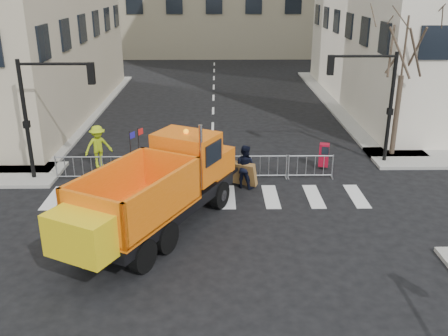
{
  "coord_description": "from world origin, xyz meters",
  "views": [
    {
      "loc": [
        0.27,
        -13.48,
        8.52
      ],
      "look_at": [
        0.5,
        2.5,
        2.43
      ],
      "focal_mm": 40.0,
      "sensor_mm": 36.0,
      "label": 1
    }
  ],
  "objects_px": {
    "cop_a": "(209,161)",
    "newspaper_box": "(324,155)",
    "cop_c": "(206,168)",
    "plow_truck": "(156,189)",
    "cop_b": "(245,167)",
    "worker": "(98,146)"
  },
  "relations": [
    {
      "from": "cop_a",
      "to": "newspaper_box",
      "type": "xyz_separation_m",
      "value": [
        5.4,
        1.73,
        -0.33
      ]
    },
    {
      "from": "cop_c",
      "to": "plow_truck",
      "type": "bearing_deg",
      "value": 11.67
    },
    {
      "from": "cop_b",
      "to": "worker",
      "type": "relative_size",
      "value": 0.95
    },
    {
      "from": "cop_a",
      "to": "worker",
      "type": "height_order",
      "value": "worker"
    },
    {
      "from": "cop_c",
      "to": "worker",
      "type": "bearing_deg",
      "value": -79.78
    },
    {
      "from": "newspaper_box",
      "to": "cop_b",
      "type": "bearing_deg",
      "value": -136.02
    },
    {
      "from": "cop_c",
      "to": "worker",
      "type": "distance_m",
      "value": 5.58
    },
    {
      "from": "cop_a",
      "to": "cop_b",
      "type": "xyz_separation_m",
      "value": [
        1.51,
        -0.47,
        -0.07
      ]
    },
    {
      "from": "cop_b",
      "to": "worker",
      "type": "bearing_deg",
      "value": 9.14
    },
    {
      "from": "plow_truck",
      "to": "cop_b",
      "type": "distance_m",
      "value": 5.28
    },
    {
      "from": "cop_b",
      "to": "plow_truck",
      "type": "bearing_deg",
      "value": 78.29
    },
    {
      "from": "cop_c",
      "to": "worker",
      "type": "xyz_separation_m",
      "value": [
        -5.1,
        2.24,
        0.27
      ]
    },
    {
      "from": "plow_truck",
      "to": "cop_b",
      "type": "height_order",
      "value": "plow_truck"
    },
    {
      "from": "cop_a",
      "to": "newspaper_box",
      "type": "relative_size",
      "value": 1.88
    },
    {
      "from": "cop_a",
      "to": "plow_truck",
      "type": "bearing_deg",
      "value": 72.23
    },
    {
      "from": "plow_truck",
      "to": "worker",
      "type": "height_order",
      "value": "plow_truck"
    },
    {
      "from": "newspaper_box",
      "to": "plow_truck",
      "type": "bearing_deg",
      "value": -124.55
    },
    {
      "from": "plow_truck",
      "to": "cop_c",
      "type": "bearing_deg",
      "value": 5.42
    },
    {
      "from": "cop_c",
      "to": "newspaper_box",
      "type": "height_order",
      "value": "cop_c"
    },
    {
      "from": "worker",
      "to": "newspaper_box",
      "type": "height_order",
      "value": "worker"
    },
    {
      "from": "cop_b",
      "to": "cop_c",
      "type": "height_order",
      "value": "cop_b"
    },
    {
      "from": "plow_truck",
      "to": "newspaper_box",
      "type": "height_order",
      "value": "plow_truck"
    }
  ]
}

